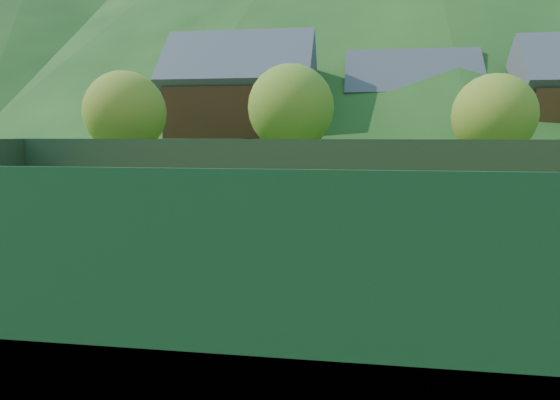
# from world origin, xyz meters

# --- Properties ---
(ground) EXTENTS (400.00, 400.00, 0.00)m
(ground) POSITION_xyz_m (0.00, 0.00, 0.00)
(ground) COLOR #2C561B
(ground) RESTS_ON ground
(clay_court) EXTENTS (40.00, 24.00, 0.02)m
(clay_court) POSITION_xyz_m (0.00, 0.00, 0.01)
(clay_court) COLOR #B5491D
(clay_court) RESTS_ON ground
(coach) EXTENTS (0.64, 0.46, 1.63)m
(coach) POSITION_xyz_m (-3.03, -1.48, 0.84)
(coach) COLOR #1950A4
(coach) RESTS_ON clay_court
(student_a) EXTENTS (0.81, 0.65, 1.61)m
(student_a) POSITION_xyz_m (3.53, 2.95, 0.82)
(student_a) COLOR #DC5E13
(student_a) RESTS_ON clay_court
(student_b) EXTENTS (0.99, 0.66, 1.57)m
(student_b) POSITION_xyz_m (3.11, 3.34, 0.80)
(student_b) COLOR orange
(student_b) RESTS_ON clay_court
(student_c) EXTENTS (0.81, 0.68, 1.42)m
(student_c) POSITION_xyz_m (4.63, 2.32, 0.73)
(student_c) COLOR #FF5916
(student_c) RESTS_ON clay_court
(tennis_ball_1) EXTENTS (0.07, 0.07, 0.07)m
(tennis_ball_1) POSITION_xyz_m (3.23, -2.15, 0.05)
(tennis_ball_1) COLOR yellow
(tennis_ball_1) RESTS_ON clay_court
(tennis_ball_2) EXTENTS (0.07, 0.07, 0.07)m
(tennis_ball_2) POSITION_xyz_m (-5.84, -0.87, 0.05)
(tennis_ball_2) COLOR yellow
(tennis_ball_2) RESTS_ON clay_court
(tennis_ball_4) EXTENTS (0.07, 0.07, 0.07)m
(tennis_ball_4) POSITION_xyz_m (0.97, -2.92, 0.05)
(tennis_ball_4) COLOR yellow
(tennis_ball_4) RESTS_ON clay_court
(tennis_ball_5) EXTENTS (0.07, 0.07, 0.07)m
(tennis_ball_5) POSITION_xyz_m (-4.64, -3.00, 0.05)
(tennis_ball_5) COLOR yellow
(tennis_ball_5) RESTS_ON clay_court
(tennis_ball_6) EXTENTS (0.07, 0.07, 0.07)m
(tennis_ball_6) POSITION_xyz_m (-3.39, -9.23, 0.05)
(tennis_ball_6) COLOR yellow
(tennis_ball_6) RESTS_ON clay_court
(tennis_ball_8) EXTENTS (0.07, 0.07, 0.07)m
(tennis_ball_8) POSITION_xyz_m (-3.52, -5.74, 0.05)
(tennis_ball_8) COLOR yellow
(tennis_ball_8) RESTS_ON clay_court
(tennis_ball_9) EXTENTS (0.07, 0.07, 0.07)m
(tennis_ball_9) POSITION_xyz_m (-6.26, -1.42, 0.05)
(tennis_ball_9) COLOR yellow
(tennis_ball_9) RESTS_ON clay_court
(tennis_ball_10) EXTENTS (0.07, 0.07, 0.07)m
(tennis_ball_10) POSITION_xyz_m (1.07, -3.68, 0.05)
(tennis_ball_10) COLOR yellow
(tennis_ball_10) RESTS_ON clay_court
(tennis_ball_11) EXTENTS (0.07, 0.07, 0.07)m
(tennis_ball_11) POSITION_xyz_m (-8.21, -3.95, 0.05)
(tennis_ball_11) COLOR yellow
(tennis_ball_11) RESTS_ON clay_court
(tennis_ball_13) EXTENTS (0.07, 0.07, 0.07)m
(tennis_ball_13) POSITION_xyz_m (-4.12, -7.16, 0.05)
(tennis_ball_13) COLOR yellow
(tennis_ball_13) RESTS_ON clay_court
(tennis_ball_15) EXTENTS (0.07, 0.07, 0.07)m
(tennis_ball_15) POSITION_xyz_m (-8.35, -3.28, 0.05)
(tennis_ball_15) COLOR yellow
(tennis_ball_15) RESTS_ON clay_court
(tennis_ball_16) EXTENTS (0.07, 0.07, 0.07)m
(tennis_ball_16) POSITION_xyz_m (-3.72, -2.50, 0.05)
(tennis_ball_16) COLOR yellow
(tennis_ball_16) RESTS_ON clay_court
(tennis_ball_17) EXTENTS (0.07, 0.07, 0.07)m
(tennis_ball_17) POSITION_xyz_m (5.31, -2.78, 0.05)
(tennis_ball_17) COLOR yellow
(tennis_ball_17) RESTS_ON clay_court
(tennis_ball_19) EXTENTS (0.07, 0.07, 0.07)m
(tennis_ball_19) POSITION_xyz_m (-5.54, -7.22, 0.05)
(tennis_ball_19) COLOR yellow
(tennis_ball_19) RESTS_ON clay_court
(tennis_ball_20) EXTENTS (0.07, 0.07, 0.07)m
(tennis_ball_20) POSITION_xyz_m (-2.49, -5.71, 0.05)
(tennis_ball_20) COLOR yellow
(tennis_ball_20) RESTS_ON clay_court
(tennis_ball_21) EXTENTS (0.07, 0.07, 0.07)m
(tennis_ball_21) POSITION_xyz_m (-4.17, -5.13, 0.05)
(tennis_ball_21) COLOR yellow
(tennis_ball_21) RESTS_ON clay_court
(tennis_ball_22) EXTENTS (0.07, 0.07, 0.07)m
(tennis_ball_22) POSITION_xyz_m (-6.15, -1.91, 0.05)
(tennis_ball_22) COLOR yellow
(tennis_ball_22) RESTS_ON clay_court
(tennis_ball_23) EXTENTS (0.07, 0.07, 0.07)m
(tennis_ball_23) POSITION_xyz_m (2.68, -8.24, 0.05)
(tennis_ball_23) COLOR yellow
(tennis_ball_23) RESTS_ON clay_court
(tennis_ball_24) EXTENTS (0.07, 0.07, 0.07)m
(tennis_ball_24) POSITION_xyz_m (-8.51, -1.40, 0.05)
(tennis_ball_24) COLOR yellow
(tennis_ball_24) RESTS_ON clay_court
(tennis_ball_25) EXTENTS (0.07, 0.07, 0.07)m
(tennis_ball_25) POSITION_xyz_m (5.49, -2.78, 0.05)
(tennis_ball_25) COLOR yellow
(tennis_ball_25) RESTS_ON clay_court
(tennis_ball_26) EXTENTS (0.07, 0.07, 0.07)m
(tennis_ball_26) POSITION_xyz_m (1.00, -1.28, 0.05)
(tennis_ball_26) COLOR yellow
(tennis_ball_26) RESTS_ON clay_court
(court_lines) EXTENTS (23.83, 11.03, 0.00)m
(court_lines) POSITION_xyz_m (0.00, 0.00, 0.02)
(court_lines) COLOR white
(court_lines) RESTS_ON clay_court
(tennis_net) EXTENTS (0.10, 12.07, 1.10)m
(tennis_net) POSITION_xyz_m (0.00, 0.00, 0.52)
(tennis_net) COLOR black
(tennis_net) RESTS_ON clay_court
(perimeter_fence) EXTENTS (40.40, 24.24, 3.00)m
(perimeter_fence) POSITION_xyz_m (0.00, 0.00, 1.27)
(perimeter_fence) COLOR black
(perimeter_fence) RESTS_ON clay_court
(ball_hopper) EXTENTS (0.57, 0.57, 1.00)m
(ball_hopper) POSITION_xyz_m (-5.84, -4.89, 0.77)
(ball_hopper) COLOR black
(ball_hopper) RESTS_ON clay_court
(chalet_left) EXTENTS (13.80, 9.93, 12.92)m
(chalet_left) POSITION_xyz_m (-10.00, 30.00, 5.65)
(chalet_left) COLOR beige
(chalet_left) RESTS_ON ground
(chalet_mid) EXTENTS (12.65, 8.82, 11.45)m
(chalet_mid) POSITION_xyz_m (6.00, 34.00, 4.99)
(chalet_mid) COLOR beige
(chalet_mid) RESTS_ON ground
(tree_a) EXTENTS (6.00, 6.00, 7.88)m
(tree_a) POSITION_xyz_m (-16.00, 18.00, 4.87)
(tree_a) COLOR #43291A
(tree_a) RESTS_ON ground
(tree_b) EXTENTS (6.40, 6.40, 8.40)m
(tree_b) POSITION_xyz_m (-4.00, 20.00, 5.19)
(tree_b) COLOR #3D2818
(tree_b) RESTS_ON ground
(tree_c) EXTENTS (5.60, 5.60, 7.35)m
(tree_c) POSITION_xyz_m (10.00, 19.00, 4.54)
(tree_c) COLOR #412A1A
(tree_c) RESTS_ON ground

